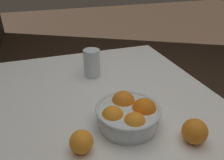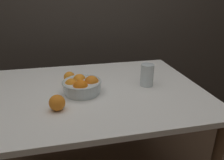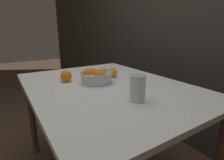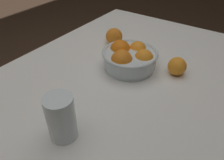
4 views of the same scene
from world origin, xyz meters
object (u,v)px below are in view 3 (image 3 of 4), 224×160
(fruit_bowl, at_px, (96,76))
(juice_glass, at_px, (138,89))
(orange_loose_near_bowl, at_px, (112,73))
(orange_loose_front, at_px, (66,76))

(fruit_bowl, height_order, juice_glass, juice_glass)
(juice_glass, distance_m, orange_loose_near_bowl, 0.49)
(orange_loose_near_bowl, height_order, orange_loose_front, orange_loose_front)
(fruit_bowl, bearing_deg, orange_loose_front, -129.34)
(fruit_bowl, relative_size, orange_loose_front, 2.78)
(fruit_bowl, height_order, orange_loose_front, fruit_bowl)
(orange_loose_near_bowl, bearing_deg, orange_loose_front, -101.95)
(juice_glass, height_order, orange_loose_near_bowl, juice_glass)
(juice_glass, bearing_deg, fruit_bowl, -176.30)
(fruit_bowl, xyz_separation_m, orange_loose_near_bowl, (-0.06, 0.17, -0.01))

